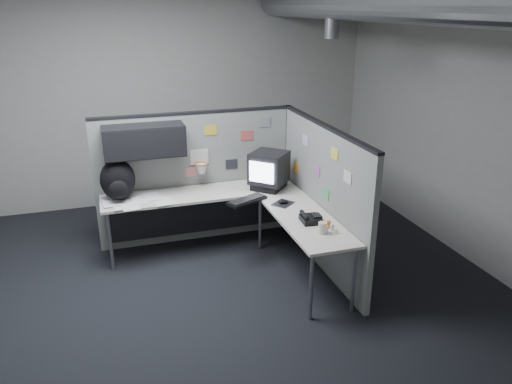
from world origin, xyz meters
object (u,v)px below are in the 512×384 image
object	(u,v)px
desk	(227,208)
keyboard	(247,200)
phone	(310,218)
backpack	(118,181)
monitor	(269,170)

from	to	relation	value
desk	keyboard	distance (m)	0.29
phone	backpack	xyz separation A→B (m)	(-1.82, 1.21, 0.19)
phone	monitor	bearing A→B (deg)	108.43
desk	backpack	size ratio (longest dim) A/B	4.88
desk	keyboard	world-z (taller)	keyboard
keyboard	backpack	bearing A→B (deg)	178.78
desk	keyboard	size ratio (longest dim) A/B	4.57
desk	phone	world-z (taller)	phone
phone	backpack	distance (m)	2.19
phone	backpack	world-z (taller)	backpack
desk	backpack	xyz separation A→B (m)	(-1.17, 0.32, 0.35)
desk	monitor	bearing A→B (deg)	17.31
monitor	phone	bearing A→B (deg)	-86.99
monitor	phone	world-z (taller)	monitor
keyboard	phone	bearing A→B (deg)	-38.48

